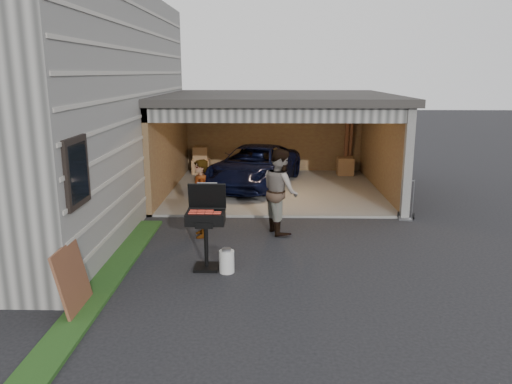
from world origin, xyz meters
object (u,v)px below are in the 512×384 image
(plywood_panel, at_px, (72,279))
(hand_truck, at_px, (406,212))
(woman, at_px, (200,199))
(man, at_px, (280,191))
(minivan, at_px, (254,168))
(bbq_grill, at_px, (206,220))
(propane_tank, at_px, (227,261))

(plywood_panel, relative_size, hand_truck, 1.05)
(woman, distance_m, man, 1.78)
(minivan, distance_m, hand_truck, 5.15)
(man, distance_m, bbq_grill, 2.58)
(plywood_panel, bearing_deg, propane_tank, 35.10)
(minivan, xyz_separation_m, man, (0.69, -4.50, 0.33))
(minivan, bearing_deg, hand_truck, -25.02)
(woman, xyz_separation_m, hand_truck, (4.86, 1.41, -0.66))
(man, distance_m, propane_tank, 2.68)
(minivan, relative_size, bbq_grill, 2.88)
(propane_tank, bearing_deg, bbq_grill, 152.01)
(propane_tank, relative_size, hand_truck, 0.42)
(woman, bearing_deg, bbq_grill, -2.53)
(plywood_panel, bearing_deg, hand_truck, 38.15)
(propane_tank, distance_m, plywood_panel, 2.69)
(minivan, distance_m, propane_tank, 6.88)
(propane_tank, bearing_deg, woman, 109.84)
(bbq_grill, xyz_separation_m, propane_tank, (0.38, -0.20, -0.71))
(man, distance_m, hand_truck, 3.38)
(woman, distance_m, propane_tank, 2.25)
(propane_tank, bearing_deg, hand_truck, 39.67)
(minivan, relative_size, propane_tank, 10.82)
(woman, relative_size, bbq_grill, 1.11)
(woman, distance_m, plywood_panel, 3.86)
(bbq_grill, bearing_deg, minivan, 83.94)
(propane_tank, relative_size, plywood_panel, 0.40)
(hand_truck, bearing_deg, propane_tank, -124.06)
(minivan, height_order, plywood_panel, minivan)
(plywood_panel, bearing_deg, bbq_grill, 44.01)
(bbq_grill, bearing_deg, hand_truck, 35.51)
(bbq_grill, height_order, hand_truck, bbq_grill)
(hand_truck, bearing_deg, man, -144.89)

